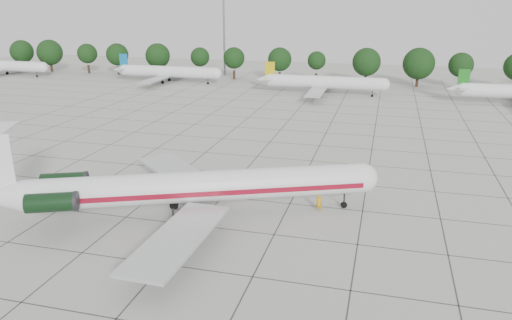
{
  "coord_description": "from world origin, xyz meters",
  "views": [
    {
      "loc": [
        17.54,
        -50.92,
        21.91
      ],
      "look_at": [
        3.0,
        3.96,
        3.5
      ],
      "focal_mm": 35.0,
      "sensor_mm": 36.0,
      "label": 1
    }
  ],
  "objects_px": {
    "main_airliner": "(178,187)",
    "ground_crew": "(319,203)",
    "floodlight_mast": "(224,26)",
    "bg_airliner_c": "(324,83)",
    "bg_airliner_a": "(3,66)",
    "bg_airliner_b": "(168,72)"
  },
  "relations": [
    {
      "from": "ground_crew",
      "to": "main_airliner",
      "type": "bearing_deg",
      "value": 10.3
    },
    {
      "from": "ground_crew",
      "to": "bg_airliner_b",
      "type": "distance_m",
      "value": 92.06
    },
    {
      "from": "bg_airliner_b",
      "to": "floodlight_mast",
      "type": "distance_m",
      "value": 23.11
    },
    {
      "from": "ground_crew",
      "to": "bg_airliner_c",
      "type": "bearing_deg",
      "value": -94.38
    },
    {
      "from": "main_airliner",
      "to": "bg_airliner_a",
      "type": "distance_m",
      "value": 121.48
    },
    {
      "from": "ground_crew",
      "to": "floodlight_mast",
      "type": "bearing_deg",
      "value": -77.5
    },
    {
      "from": "bg_airliner_a",
      "to": "main_airliner",
      "type": "bearing_deg",
      "value": -41.62
    },
    {
      "from": "main_airliner",
      "to": "ground_crew",
      "type": "bearing_deg",
      "value": -1.7
    },
    {
      "from": "main_airliner",
      "to": "bg_airliner_c",
      "type": "height_order",
      "value": "main_airliner"
    },
    {
      "from": "main_airliner",
      "to": "floodlight_mast",
      "type": "height_order",
      "value": "floodlight_mast"
    },
    {
      "from": "main_airliner",
      "to": "bg_airliner_a",
      "type": "relative_size",
      "value": 1.41
    },
    {
      "from": "main_airliner",
      "to": "ground_crew",
      "type": "distance_m",
      "value": 15.07
    },
    {
      "from": "ground_crew",
      "to": "bg_airliner_c",
      "type": "distance_m",
      "value": 69.4
    },
    {
      "from": "bg_airliner_b",
      "to": "bg_airliner_a",
      "type": "bearing_deg",
      "value": -179.08
    },
    {
      "from": "bg_airliner_c",
      "to": "bg_airliner_b",
      "type": "bearing_deg",
      "value": 170.59
    },
    {
      "from": "main_airliner",
      "to": "floodlight_mast",
      "type": "xyz_separation_m",
      "value": [
        -27.57,
        98.7,
        10.85
      ]
    },
    {
      "from": "floodlight_mast",
      "to": "ground_crew",
      "type": "bearing_deg",
      "value": -66.06
    },
    {
      "from": "bg_airliner_b",
      "to": "bg_airliner_c",
      "type": "height_order",
      "value": "same"
    },
    {
      "from": "bg_airliner_c",
      "to": "floodlight_mast",
      "type": "bearing_deg",
      "value": 143.46
    },
    {
      "from": "ground_crew",
      "to": "bg_airliner_b",
      "type": "xyz_separation_m",
      "value": [
        -51.87,
        76.03,
        1.97
      ]
    },
    {
      "from": "bg_airliner_a",
      "to": "floodlight_mast",
      "type": "distance_m",
      "value": 66.73
    },
    {
      "from": "bg_airliner_a",
      "to": "bg_airliner_c",
      "type": "distance_m",
      "value": 96.3
    }
  ]
}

